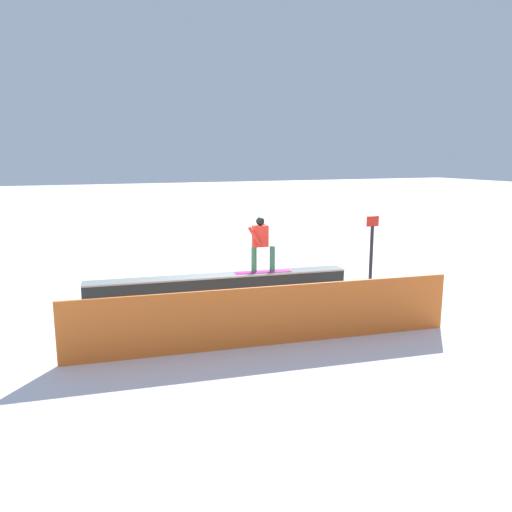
# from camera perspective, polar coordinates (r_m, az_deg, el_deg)

# --- Properties ---
(ground_plane) EXTENTS (120.00, 120.00, 0.00)m
(ground_plane) POSITION_cam_1_polar(r_m,az_deg,el_deg) (13.42, -4.04, -5.35)
(ground_plane) COLOR white
(grind_box) EXTENTS (6.80, 1.32, 0.78)m
(grind_box) POSITION_cam_1_polar(r_m,az_deg,el_deg) (13.33, -4.06, -3.89)
(grind_box) COLOR #202828
(grind_box) RESTS_ON ground_plane
(snowboarder) EXTENTS (1.50, 0.52, 1.46)m
(snowboarder) POSITION_cam_1_polar(r_m,az_deg,el_deg) (13.33, 0.56, 1.53)
(snowboarder) COLOR #C51C86
(snowboarder) RESTS_ON grind_box
(safety_fence) EXTENTS (8.04, 0.97, 1.23)m
(safety_fence) POSITION_cam_1_polar(r_m,az_deg,el_deg) (10.41, 1.38, -6.70)
(safety_fence) COLOR orange
(safety_fence) RESTS_ON ground_plane
(trail_marker) EXTENTS (0.40, 0.10, 2.07)m
(trail_marker) POSITION_cam_1_polar(r_m,az_deg,el_deg) (15.45, 12.74, 0.80)
(trail_marker) COLOR #262628
(trail_marker) RESTS_ON ground_plane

